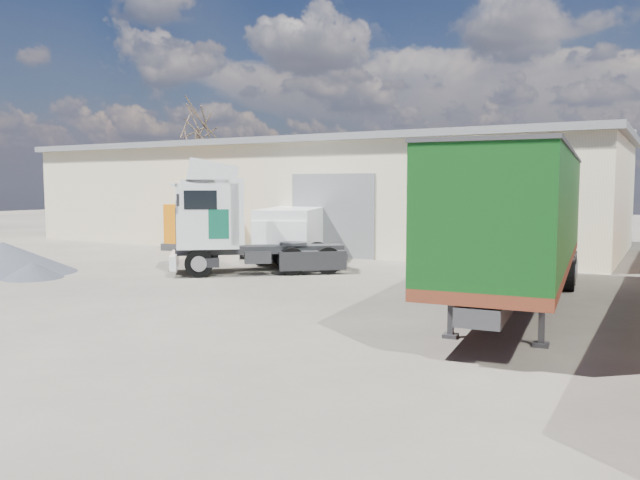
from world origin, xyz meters
The scene contains 8 objects.
ground centered at (0.00, 0.00, 0.00)m, with size 120.00×120.00×0.00m, color #282520.
warehouse centered at (-6.00, 16.00, 2.66)m, with size 30.60×12.60×5.42m.
bare_tree centered at (-18.00, 20.00, 7.92)m, with size 4.00×4.00×9.60m.
tractor_unit centered at (-2.83, 3.92, 1.69)m, with size 5.97×5.50×4.03m.
box_trailer centered at (7.43, 2.41, 2.37)m, with size 3.59×11.89×3.89m.
panel_van centered at (-2.92, 8.16, 1.12)m, with size 3.85×5.69×2.16m.
orange_skip centered at (-8.82, 9.68, 0.96)m, with size 3.82×2.71×2.20m.
gravel_heap centered at (-10.04, 0.00, 0.51)m, with size 7.10×6.61×1.09m.
Camera 1 is at (10.76, -13.62, 3.09)m, focal length 35.00 mm.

